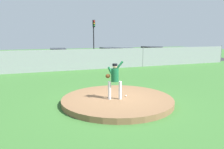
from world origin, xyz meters
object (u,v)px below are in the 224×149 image
(baseball, at_px, (126,96))
(traffic_light_far, at_px, (94,33))
(parked_car_teal, at_px, (58,57))
(parked_car_navy, at_px, (151,54))
(pitcher_youth, at_px, (115,77))
(parked_car_red, at_px, (128,55))
(parked_car_silver, at_px, (110,56))

(baseball, relative_size, traffic_light_far, 0.01)
(baseball, bearing_deg, parked_car_teal, 94.80)
(traffic_light_far, bearing_deg, parked_car_teal, -141.32)
(parked_car_navy, relative_size, traffic_light_far, 0.84)
(parked_car_teal, distance_m, parked_car_navy, 11.52)
(pitcher_youth, relative_size, parked_car_teal, 0.34)
(parked_car_navy, bearing_deg, parked_car_teal, -178.64)
(traffic_light_far, bearing_deg, parked_car_red, -50.50)
(parked_car_teal, xyz_separation_m, parked_car_navy, (11.52, 0.27, -0.00))
(parked_car_silver, height_order, parked_car_navy, parked_car_silver)
(parked_car_red, bearing_deg, parked_car_teal, -178.15)
(parked_car_red, bearing_deg, traffic_light_far, 129.50)
(baseball, relative_size, parked_car_red, 0.02)
(baseball, bearing_deg, parked_car_navy, 55.28)
(parked_car_red, xyz_separation_m, parked_car_silver, (-2.68, -0.84, 0.05))
(pitcher_youth, distance_m, parked_car_red, 16.91)
(pitcher_youth, relative_size, parked_car_silver, 0.36)
(pitcher_youth, distance_m, parked_car_silver, 15.08)
(parked_car_navy, bearing_deg, baseball, -124.72)
(baseball, height_order, parked_car_red, parked_car_red)
(baseball, xyz_separation_m, parked_car_teal, (-1.22, 14.58, 0.55))
(pitcher_youth, distance_m, traffic_light_far, 19.55)
(parked_car_teal, relative_size, parked_car_red, 1.10)
(baseball, xyz_separation_m, traffic_light_far, (3.89, 18.68, 3.18))
(parked_car_silver, distance_m, parked_car_navy, 5.98)
(parked_car_silver, xyz_separation_m, parked_car_navy, (5.92, 0.84, -0.00))
(pitcher_youth, xyz_separation_m, parked_car_red, (7.69, 15.05, -0.42))
(parked_car_red, height_order, parked_car_silver, parked_car_silver)
(pitcher_youth, bearing_deg, baseball, 17.73)
(baseball, relative_size, parked_car_navy, 0.02)
(parked_car_silver, bearing_deg, parked_car_red, 17.36)
(baseball, distance_m, parked_car_silver, 14.69)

